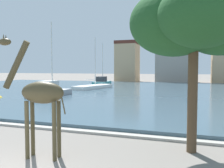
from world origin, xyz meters
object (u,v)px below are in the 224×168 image
object	(u,v)px
sailboat_white	(96,87)
shade_tree	(194,23)
giraffe_statue	(39,95)
sailboat_teal	(103,83)
sailboat_grey	(52,92)

from	to	relation	value
sailboat_white	shade_tree	bearing A→B (deg)	-59.73
giraffe_statue	sailboat_white	distance (m)	28.23
shade_tree	sailboat_teal	bearing A→B (deg)	116.55
sailboat_teal	sailboat_grey	distance (m)	19.98
sailboat_teal	sailboat_white	bearing A→B (deg)	-74.99
giraffe_statue	sailboat_white	xyz separation A→B (m)	(-9.03, 26.68, -1.85)
sailboat_teal	sailboat_grey	world-z (taller)	sailboat_grey
sailboat_grey	shade_tree	xyz separation A→B (m)	(14.67, -13.22, 4.26)
sailboat_white	shade_tree	distance (m)	28.50
giraffe_statue	sailboat_white	bearing A→B (deg)	108.70
sailboat_teal	shade_tree	size ratio (longest dim) A/B	1.26
sailboat_white	sailboat_grey	size ratio (longest dim) A/B	1.06
giraffe_statue	sailboat_teal	size ratio (longest dim) A/B	0.56
giraffe_statue	sailboat_white	world-z (taller)	sailboat_white
sailboat_white	shade_tree	xyz separation A→B (m)	(14.19, -24.31, 4.48)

